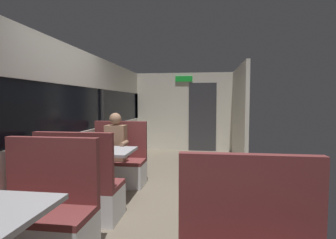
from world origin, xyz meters
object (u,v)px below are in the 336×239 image
(bench_near_window_facing_entry, at_px, (44,221))
(bench_mid_window_facing_end, at_px, (81,193))
(dining_table_mid_window, at_px, (102,156))
(bench_mid_window_facing_entry, at_px, (118,166))
(seated_passenger, at_px, (117,155))
(coffee_cup_primary, at_px, (103,145))

(bench_near_window_facing_entry, distance_m, bench_mid_window_facing_end, 0.76)
(dining_table_mid_window, bearing_deg, bench_mid_window_facing_entry, 90.00)
(dining_table_mid_window, bearing_deg, seated_passenger, 90.00)
(seated_passenger, height_order, coffee_cup_primary, seated_passenger)
(dining_table_mid_window, distance_m, bench_mid_window_facing_entry, 0.77)
(bench_near_window_facing_entry, xyz_separation_m, bench_mid_window_facing_end, (0.00, 0.76, 0.00))
(dining_table_mid_window, relative_size, seated_passenger, 0.71)
(bench_near_window_facing_entry, bearing_deg, dining_table_mid_window, 90.00)
(bench_near_window_facing_entry, relative_size, dining_table_mid_window, 1.22)
(bench_mid_window_facing_end, height_order, coffee_cup_primary, bench_mid_window_facing_end)
(seated_passenger, bearing_deg, bench_mid_window_facing_end, -90.00)
(coffee_cup_primary, bearing_deg, seated_passenger, 83.68)
(bench_mid_window_facing_end, bearing_deg, dining_table_mid_window, 90.00)
(bench_mid_window_facing_entry, relative_size, seated_passenger, 0.87)
(seated_passenger, bearing_deg, bench_near_window_facing_entry, -90.00)
(dining_table_mid_window, height_order, seated_passenger, seated_passenger)
(bench_mid_window_facing_end, distance_m, bench_mid_window_facing_entry, 1.40)
(bench_near_window_facing_entry, relative_size, coffee_cup_primary, 12.22)
(dining_table_mid_window, bearing_deg, coffee_cup_primary, 110.05)
(seated_passenger, bearing_deg, dining_table_mid_window, -90.00)
(dining_table_mid_window, xyz_separation_m, bench_mid_window_facing_entry, (0.00, 0.70, -0.31))
(bench_mid_window_facing_end, bearing_deg, seated_passenger, 90.00)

